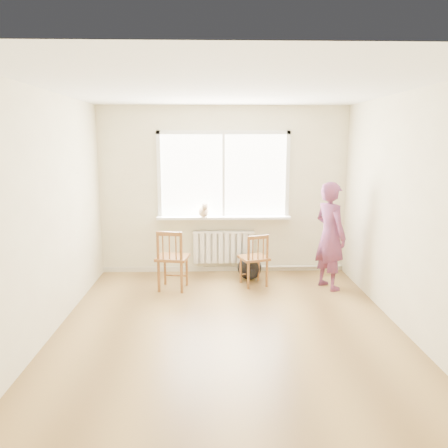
{
  "coord_description": "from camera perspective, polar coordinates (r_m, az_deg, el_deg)",
  "views": [
    {
      "loc": [
        -0.2,
        -4.8,
        2.16
      ],
      "look_at": [
        -0.02,
        1.2,
        1.0
      ],
      "focal_mm": 35.0,
      "sensor_mm": 36.0,
      "label": 1
    }
  ],
  "objects": [
    {
      "name": "back_wall",
      "position": [
        7.1,
        -0.07,
        4.36
      ],
      "size": [
        4.0,
        0.01,
        2.7
      ],
      "primitive_type": "cube",
      "color": "beige",
      "rests_on": "ground"
    },
    {
      "name": "radiator",
      "position": [
        7.17,
        -0.05,
        -2.97
      ],
      "size": [
        1.0,
        0.12,
        0.55
      ],
      "color": "white",
      "rests_on": "back_wall"
    },
    {
      "name": "floor",
      "position": [
        5.27,
        0.63,
        -13.28
      ],
      "size": [
        4.5,
        4.5,
        0.0
      ],
      "primitive_type": "plane",
      "color": "olive",
      "rests_on": "ground"
    },
    {
      "name": "baseboard",
      "position": [
        7.35,
        -0.07,
        -5.85
      ],
      "size": [
        4.0,
        0.03,
        0.08
      ],
      "primitive_type": "cube",
      "color": "beige",
      "rests_on": "ground"
    },
    {
      "name": "window",
      "position": [
        7.05,
        -0.07,
        6.85
      ],
      "size": [
        2.12,
        0.05,
        1.42
      ],
      "color": "white",
      "rests_on": "back_wall"
    },
    {
      "name": "backpack",
      "position": [
        6.9,
        3.36,
        -5.73
      ],
      "size": [
        0.42,
        0.34,
        0.38
      ],
      "primitive_type": "ellipsoid",
      "rotation": [
        0.0,
        0.0,
        0.17
      ],
      "color": "black",
      "rests_on": "floor"
    },
    {
      "name": "chair_left",
      "position": [
        6.39,
        -6.83,
        -4.67
      ],
      "size": [
        0.51,
        0.49,
        0.9
      ],
      "rotation": [
        0.0,
        0.0,
        2.98
      ],
      "color": "brown",
      "rests_on": "floor"
    },
    {
      "name": "heating_pipe",
      "position": [
        7.44,
        9.66,
        -5.49
      ],
      "size": [
        1.4,
        0.04,
        0.04
      ],
      "primitive_type": "cylinder",
      "rotation": [
        0.0,
        1.57,
        0.0
      ],
      "color": "silver",
      "rests_on": "back_wall"
    },
    {
      "name": "windowsill",
      "position": [
        7.06,
        -0.05,
        0.86
      ],
      "size": [
        2.15,
        0.22,
        0.04
      ],
      "primitive_type": "cube",
      "color": "white",
      "rests_on": "back_wall"
    },
    {
      "name": "cat",
      "position": [
        6.95,
        -2.67,
        1.71
      ],
      "size": [
        0.21,
        0.37,
        0.25
      ],
      "rotation": [
        0.0,
        0.0,
        0.21
      ],
      "color": "beige",
      "rests_on": "windowsill"
    },
    {
      "name": "person",
      "position": [
        6.54,
        13.69,
        -1.5
      ],
      "size": [
        0.59,
        0.68,
        1.58
      ],
      "primitive_type": "imported",
      "rotation": [
        0.0,
        0.0,
        2.02
      ],
      "color": "#AE3A59",
      "rests_on": "floor"
    },
    {
      "name": "ceiling",
      "position": [
        4.84,
        0.7,
        17.32
      ],
      "size": [
        4.5,
        4.5,
        0.0
      ],
      "primitive_type": "plane",
      "rotation": [
        3.14,
        0.0,
        0.0
      ],
      "color": "white",
      "rests_on": "back_wall"
    },
    {
      "name": "chair_right",
      "position": [
        6.55,
        4.07,
        -4.69
      ],
      "size": [
        0.49,
        0.48,
        0.8
      ],
      "rotation": [
        0.0,
        0.0,
        3.46
      ],
      "color": "brown",
      "rests_on": "floor"
    }
  ]
}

